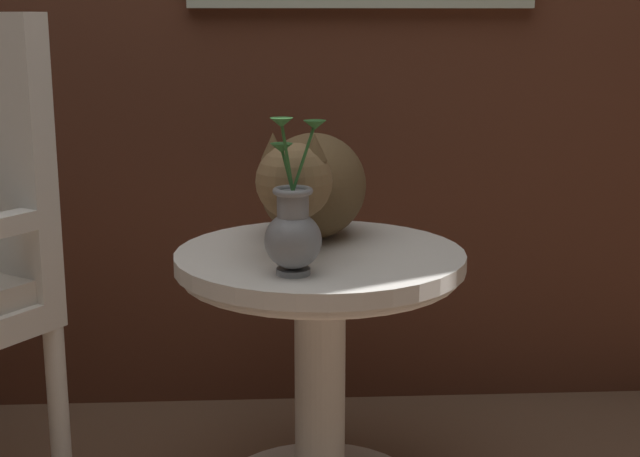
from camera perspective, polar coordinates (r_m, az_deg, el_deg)
name	(u,v)px	position (r m, az deg, el deg)	size (l,w,h in m)	color
wicker_side_table	(320,333)	(2.00, 0.00, -6.50)	(0.62, 0.62, 0.59)	silver
cat	(310,185)	(2.02, -0.62, 2.72)	(0.30, 0.57, 0.26)	brown
pewter_vase_with_ivy	(293,229)	(1.75, -1.69, -0.01)	(0.12, 0.11, 0.30)	gray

